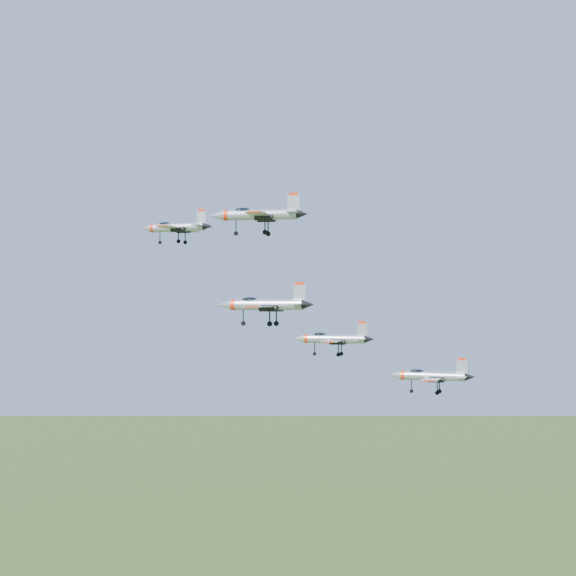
{
  "coord_description": "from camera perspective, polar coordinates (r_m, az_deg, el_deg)",
  "views": [
    {
      "loc": [
        8.09,
        -114.74,
        134.5
      ],
      "look_at": [
        3.31,
        -5.14,
        137.25
      ],
      "focal_mm": 50.0,
      "sensor_mm": 36.0,
      "label": 1
    }
  ],
  "objects": [
    {
      "name": "jet_right_low",
      "position": [
        99.45,
        10.07,
        -6.15
      ],
      "size": [
        10.36,
        8.81,
        2.82
      ],
      "rotation": [
        0.0,
        0.0,
        -0.29
      ],
      "color": "#A6AAB2"
    },
    {
      "name": "jet_right_high",
      "position": [
        95.35,
        -1.73,
        -1.17
      ],
      "size": [
        12.08,
        10.29,
        3.3
      ],
      "rotation": [
        0.0,
        0.0,
        -0.3
      ],
      "color": "#A6AAB2"
    },
    {
      "name": "jet_left_low",
      "position": [
        116.1,
        3.15,
        -3.61
      ],
      "size": [
        11.95,
        10.08,
        3.22
      ],
      "rotation": [
        0.0,
        0.0,
        -0.22
      ],
      "color": "#A6AAB2"
    },
    {
      "name": "jet_left_high",
      "position": [
        112.12,
        -2.2,
        5.25
      ],
      "size": [
        14.02,
        11.64,
        3.75
      ],
      "rotation": [
        0.0,
        0.0,
        -0.1
      ],
      "color": "#A6AAB2"
    },
    {
      "name": "jet_lead",
      "position": [
        130.91,
        -8.03,
        4.3
      ],
      "size": [
        12.61,
        10.75,
        3.44
      ],
      "rotation": [
        0.0,
        0.0,
        -0.3
      ],
      "color": "#A6AAB2"
    }
  ]
}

